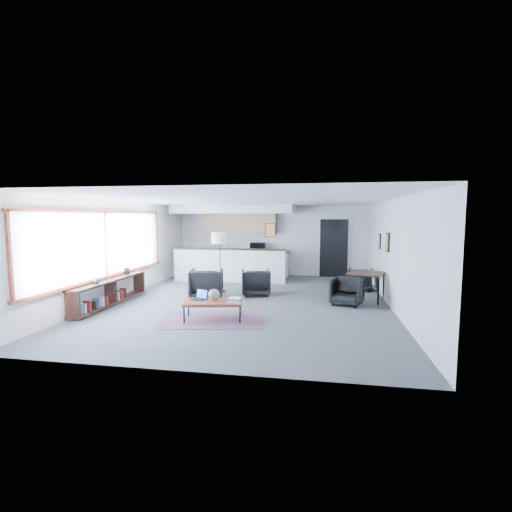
% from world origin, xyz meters
% --- Properties ---
extents(room, '(7.02, 9.02, 2.62)m').
position_xyz_m(room, '(0.00, 0.00, 1.30)').
color(room, '#4B4B4D').
rests_on(room, ground).
extents(window, '(0.10, 5.95, 1.66)m').
position_xyz_m(window, '(-3.46, -0.90, 1.46)').
color(window, '#8CBFFF').
rests_on(window, room).
extents(console, '(0.35, 3.00, 0.80)m').
position_xyz_m(console, '(-3.30, -1.05, 0.33)').
color(console, black).
rests_on(console, floor).
extents(kitchenette, '(4.20, 1.96, 2.60)m').
position_xyz_m(kitchenette, '(-1.20, 3.71, 1.38)').
color(kitchenette, white).
rests_on(kitchenette, floor).
extents(doorway, '(1.10, 0.12, 2.15)m').
position_xyz_m(doorway, '(2.30, 4.42, 1.07)').
color(doorway, black).
rests_on(doorway, room).
extents(track_light, '(1.60, 0.07, 0.15)m').
position_xyz_m(track_light, '(-0.59, 2.20, 2.53)').
color(track_light, silver).
rests_on(track_light, room).
extents(wall_art_lower, '(0.03, 0.38, 0.48)m').
position_xyz_m(wall_art_lower, '(3.47, 0.40, 1.55)').
color(wall_art_lower, black).
rests_on(wall_art_lower, room).
extents(wall_art_upper, '(0.03, 0.34, 0.44)m').
position_xyz_m(wall_art_upper, '(3.47, 1.70, 1.50)').
color(wall_art_upper, black).
rests_on(wall_art_upper, room).
extents(kilim_rug, '(2.39, 1.85, 0.01)m').
position_xyz_m(kilim_rug, '(-0.42, -1.85, 0.01)').
color(kilim_rug, '#5B3347').
rests_on(kilim_rug, floor).
extents(coffee_table, '(1.34, 0.89, 0.41)m').
position_xyz_m(coffee_table, '(-0.42, -1.85, 0.37)').
color(coffee_table, maroon).
rests_on(coffee_table, floor).
extents(laptop, '(0.36, 0.33, 0.21)m').
position_xyz_m(laptop, '(-0.73, -1.76, 0.47)').
color(laptop, black).
rests_on(laptop, coffee_table).
extents(ceramic_pot, '(0.25, 0.25, 0.25)m').
position_xyz_m(ceramic_pot, '(-0.41, -1.81, 0.53)').
color(ceramic_pot, gray).
rests_on(ceramic_pot, coffee_table).
extents(book_stack, '(0.36, 0.31, 0.10)m').
position_xyz_m(book_stack, '(0.07, -1.86, 0.45)').
color(book_stack, silver).
rests_on(book_stack, coffee_table).
extents(coaster, '(0.12, 0.12, 0.01)m').
position_xyz_m(coaster, '(-0.33, -2.11, 0.41)').
color(coaster, '#E5590C').
rests_on(coaster, coffee_table).
extents(armchair_left, '(0.98, 0.94, 0.87)m').
position_xyz_m(armchair_left, '(-1.19, 0.14, 0.43)').
color(armchair_left, black).
rests_on(armchair_left, floor).
extents(armchair_right, '(0.91, 0.88, 0.79)m').
position_xyz_m(armchair_right, '(0.05, 0.78, 0.40)').
color(armchair_right, black).
rests_on(armchair_right, floor).
extents(floor_lamp, '(0.51, 0.51, 1.74)m').
position_xyz_m(floor_lamp, '(-1.06, 1.09, 1.51)').
color(floor_lamp, black).
rests_on(floor_lamp, floor).
extents(dining_table, '(1.10, 1.10, 0.73)m').
position_xyz_m(dining_table, '(3.00, 0.61, 0.67)').
color(dining_table, black).
rests_on(dining_table, floor).
extents(dining_chair_near, '(0.76, 0.73, 0.63)m').
position_xyz_m(dining_chair_near, '(2.48, -0.01, 0.31)').
color(dining_chair_near, black).
rests_on(dining_chair_near, floor).
extents(dining_chair_far, '(0.65, 0.62, 0.61)m').
position_xyz_m(dining_chair_far, '(3.00, 2.01, 0.30)').
color(dining_chair_far, black).
rests_on(dining_chair_far, floor).
extents(microwave, '(0.59, 0.36, 0.38)m').
position_xyz_m(microwave, '(-0.46, 4.15, 1.12)').
color(microwave, black).
rests_on(microwave, kitchenette).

